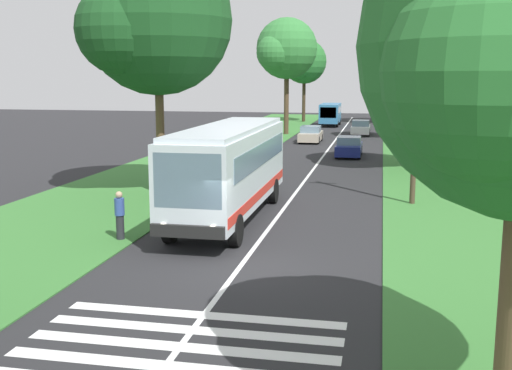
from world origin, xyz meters
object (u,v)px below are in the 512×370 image
at_px(trailing_minibus_0, 330,112).
at_px(trailing_car_1, 311,135).
at_px(coach_bus, 230,166).
at_px(roadside_tree_right_0, 413,69).
at_px(trailing_car_0, 349,147).
at_px(roadside_tree_left_3, 303,63).
at_px(roadside_tree_left_0, 156,24).
at_px(roadside_tree_left_1, 285,50).
at_px(pedestrian, 120,215).
at_px(roadside_tree_right_1, 398,72).
at_px(roadside_tree_right_3, 402,59).
at_px(trailing_car_2, 361,128).
at_px(utility_pole, 416,103).

bearing_deg(trailing_minibus_0, trailing_car_1, 179.48).
xyz_separation_m(coach_bus, roadside_tree_right_0, (15.78, -7.60, 3.96)).
relative_size(trailing_car_0, roadside_tree_left_3, 0.42).
xyz_separation_m(trailing_car_1, roadside_tree_left_0, (-25.22, 4.52, 7.37)).
xyz_separation_m(trailing_car_1, roadside_tree_left_3, (24.32, 3.82, 6.63)).
bearing_deg(coach_bus, roadside_tree_left_0, 44.78).
height_order(trailing_car_1, roadside_tree_left_1, roadside_tree_left_1).
relative_size(trailing_minibus_0, pedestrian, 3.55).
xyz_separation_m(trailing_minibus_0, roadside_tree_left_3, (5.90, 3.98, 5.75)).
height_order(roadside_tree_left_0, pedestrian, roadside_tree_left_0).
distance_m(trailing_minibus_0, roadside_tree_right_1, 16.16).
xyz_separation_m(roadside_tree_left_1, roadside_tree_left_3, (17.27, 0.45, -0.85)).
bearing_deg(roadside_tree_right_1, trailing_car_1, 122.45).
bearing_deg(pedestrian, trailing_car_0, -14.89).
bearing_deg(roadside_tree_right_1, trailing_car_0, 165.79).
height_order(roadside_tree_right_3, pedestrian, roadside_tree_right_3).
bearing_deg(roadside_tree_right_3, trailing_car_0, 172.57).
height_order(trailing_minibus_0, roadside_tree_left_1, roadside_tree_left_1).
xyz_separation_m(trailing_car_1, trailing_minibus_0, (18.42, -0.17, 0.88)).
bearing_deg(trailing_car_1, roadside_tree_right_1, -57.55).
bearing_deg(trailing_car_0, coach_bus, 170.17).
bearing_deg(roadside_tree_right_0, trailing_car_0, 38.32).
bearing_deg(roadside_tree_left_3, trailing_car_2, -154.42).
distance_m(trailing_car_0, trailing_car_2, 17.11).
bearing_deg(roadside_tree_right_3, utility_pole, 179.22).
relative_size(roadside_tree_right_3, utility_pole, 1.31).
xyz_separation_m(trailing_car_0, pedestrian, (-24.77, 6.59, 0.24)).
distance_m(roadside_tree_right_1, pedestrian, 40.10).
bearing_deg(trailing_car_2, utility_pole, -174.14).
xyz_separation_m(roadside_tree_left_0, roadside_tree_right_3, (49.37, -12.62, -0.40)).
relative_size(roadside_tree_left_3, roadside_tree_right_0, 1.07).
xyz_separation_m(roadside_tree_right_0, pedestrian, (-19.72, 10.58, -5.20)).
bearing_deg(roadside_tree_left_1, utility_pole, -161.64).
bearing_deg(trailing_car_0, roadside_tree_left_1, 23.83).
bearing_deg(roadside_tree_left_3, trailing_minibus_0, -145.99).
bearing_deg(roadside_tree_left_3, trailing_car_1, -171.08).
bearing_deg(roadside_tree_left_0, roadside_tree_left_3, -0.81).
distance_m(trailing_car_1, trailing_car_2, 8.95).
height_order(coach_bus, utility_pole, utility_pole).
height_order(trailing_minibus_0, pedestrian, trailing_minibus_0).
bearing_deg(trailing_minibus_0, roadside_tree_left_1, 162.74).
distance_m(utility_pole, pedestrian, 13.71).
bearing_deg(roadside_tree_left_0, roadside_tree_right_1, -21.51).
bearing_deg(roadside_tree_right_1, roadside_tree_left_0, 158.49).
relative_size(roadside_tree_left_0, roadside_tree_right_0, 1.22).
bearing_deg(trailing_car_1, trailing_minibus_0, -0.52).
distance_m(roadside_tree_left_0, roadside_tree_left_1, 32.29).
distance_m(trailing_car_1, pedestrian, 33.99).
distance_m(roadside_tree_left_1, roadside_tree_right_1, 11.08).
bearing_deg(trailing_car_0, utility_pole, -167.40).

